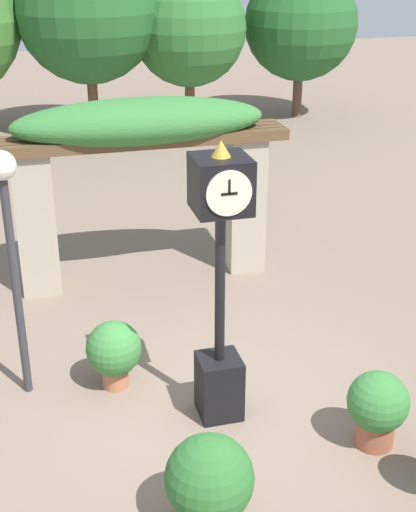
{
  "coord_description": "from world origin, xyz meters",
  "views": [
    {
      "loc": [
        -1.73,
        -6.57,
        5.11
      ],
      "look_at": [
        0.17,
        0.53,
        1.8
      ],
      "focal_mm": 50.0,
      "sensor_mm": 36.0,
      "label": 1
    }
  ],
  "objects_px": {
    "pedestal_clock": "(220,283)",
    "potted_plant_near_right": "(209,482)",
    "potted_plant_far_right": "(114,351)",
    "lamp_post": "(8,222)",
    "potted_plant_near_left": "(377,406)"
  },
  "relations": [
    {
      "from": "pedestal_clock",
      "to": "potted_plant_near_right",
      "type": "distance_m",
      "value": 2.11
    },
    {
      "from": "potted_plant_far_right",
      "to": "potted_plant_near_right",
      "type": "bearing_deg",
      "value": -78.22
    },
    {
      "from": "potted_plant_near_left",
      "to": "lamp_post",
      "type": "xyz_separation_m",
      "value": [
        -3.64,
        2.02,
        1.73
      ]
    },
    {
      "from": "pedestal_clock",
      "to": "potted_plant_far_right",
      "type": "height_order",
      "value": "pedestal_clock"
    },
    {
      "from": "potted_plant_far_right",
      "to": "lamp_post",
      "type": "xyz_separation_m",
      "value": [
        -1.05,
        0.18,
        1.72
      ]
    },
    {
      "from": "pedestal_clock",
      "to": "lamp_post",
      "type": "bearing_deg",
      "value": 153.93
    },
    {
      "from": "potted_plant_near_right",
      "to": "lamp_post",
      "type": "bearing_deg",
      "value": 120.28
    },
    {
      "from": "pedestal_clock",
      "to": "potted_plant_near_left",
      "type": "distance_m",
      "value": 2.15
    },
    {
      "from": "pedestal_clock",
      "to": "potted_plant_near_right",
      "type": "xyz_separation_m",
      "value": [
        -0.56,
        -1.66,
        -1.18
      ]
    },
    {
      "from": "pedestal_clock",
      "to": "lamp_post",
      "type": "xyz_separation_m",
      "value": [
        -2.14,
        1.05,
        0.52
      ]
    },
    {
      "from": "pedestal_clock",
      "to": "potted_plant_far_right",
      "type": "distance_m",
      "value": 1.83
    },
    {
      "from": "potted_plant_near_right",
      "to": "lamp_post",
      "type": "xyz_separation_m",
      "value": [
        -1.58,
        2.7,
        1.7
      ]
    },
    {
      "from": "potted_plant_near_right",
      "to": "lamp_post",
      "type": "relative_size",
      "value": 0.32
    },
    {
      "from": "potted_plant_near_left",
      "to": "pedestal_clock",
      "type": "bearing_deg",
      "value": 147.0
    },
    {
      "from": "potted_plant_far_right",
      "to": "potted_plant_near_left",
      "type": "bearing_deg",
      "value": -35.37
    }
  ]
}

